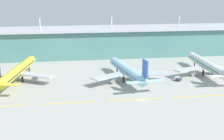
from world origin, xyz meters
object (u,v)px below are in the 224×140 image
Objects in this scene: pushback_tug at (179,79)px; airliner_near at (17,71)px; airliner_middle at (128,71)px; airliner_far at (208,65)px; baggage_cart at (177,79)px.

airliner_near is at bearing 172.59° from pushback_tug.
airliner_far is (54.17, 6.74, 0.01)m from airliner_middle.
airliner_middle is at bearing -7.85° from airliner_near.
airliner_near reaches higher than baggage_cart.
airliner_far is at bearing -1.14° from airliner_near.
airliner_middle is 12.57× the size of pushback_tug.
airliner_near reaches higher than pushback_tug.
airliner_near is 66.83m from airliner_middle.
airliner_far is 13.49× the size of pushback_tug.
airliner_near is 98.24m from pushback_tug.
airliner_near is 120.39m from airliner_far.
airliner_far reaches higher than baggage_cart.
airliner_near and airliner_middle have the same top height.
airliner_middle and airliner_far have the same top height.
airliner_near is 1.04× the size of airliner_far.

